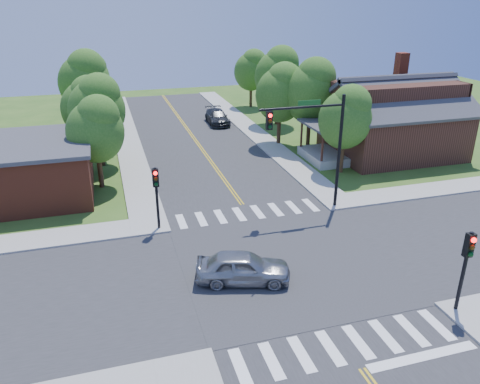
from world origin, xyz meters
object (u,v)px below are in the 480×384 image
object	(u,v)px
signal_pole_se	(467,257)
car_dgrey	(217,117)
signal_pole_nw	(156,187)
signal_mast_ne	(315,136)
house_ne	(393,115)
car_silver	(243,268)

from	to	relation	value
signal_pole_se	car_dgrey	bearing A→B (deg)	93.65
signal_pole_se	signal_pole_nw	world-z (taller)	same
signal_mast_ne	signal_pole_se	xyz separation A→B (m)	(1.69, -11.21, -2.19)
signal_pole_nw	car_dgrey	bearing A→B (deg)	68.15
house_ne	signal_mast_ne	bearing A→B (deg)	-142.32
car_silver	signal_pole_se	bearing A→B (deg)	-103.76
house_ne	car_silver	bearing A→B (deg)	-139.35
signal_pole_se	house_ne	distance (m)	22.03
car_silver	car_dgrey	bearing A→B (deg)	4.99
house_ne	signal_pole_nw	bearing A→B (deg)	-157.31
signal_mast_ne	signal_pole_se	size ratio (longest dim) A/B	1.89
house_ne	car_dgrey	world-z (taller)	house_ne
signal_mast_ne	house_ne	xyz separation A→B (m)	(11.19, 8.65, -1.52)
house_ne	car_silver	size ratio (longest dim) A/B	2.75
signal_pole_se	house_ne	world-z (taller)	house_ne
car_dgrey	signal_mast_ne	bearing A→B (deg)	-86.56
signal_mast_ne	signal_pole_nw	size ratio (longest dim) A/B	1.89
car_dgrey	house_ne	bearing A→B (deg)	-47.74
signal_mast_ne	signal_pole_nw	xyz separation A→B (m)	(-9.51, -0.01, -2.19)
signal_pole_se	car_dgrey	xyz separation A→B (m)	(-2.16, 33.75, -1.94)
signal_mast_ne	signal_pole_nw	distance (m)	9.76
car_dgrey	signal_pole_nw	bearing A→B (deg)	-109.60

